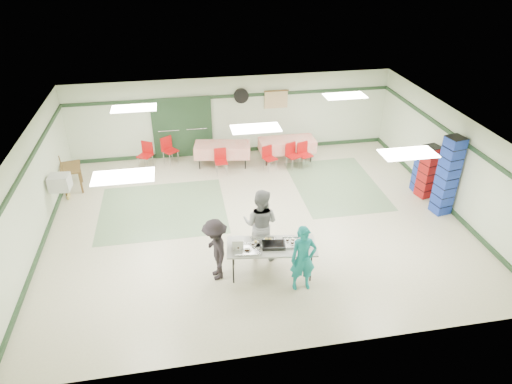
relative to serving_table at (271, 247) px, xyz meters
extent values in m
plane|color=beige|center=(0.04, 2.22, -0.72)|extent=(11.00, 11.00, 0.00)
plane|color=white|center=(0.04, 2.22, 1.98)|extent=(11.00, 11.00, 0.00)
plane|color=beige|center=(0.04, 6.72, 0.63)|extent=(11.00, 0.00, 11.00)
plane|color=beige|center=(0.04, -2.28, 0.63)|extent=(11.00, 0.00, 11.00)
plane|color=beige|center=(-5.46, 2.22, 0.63)|extent=(0.00, 9.00, 9.00)
plane|color=beige|center=(5.54, 2.22, 0.63)|extent=(0.00, 9.00, 9.00)
cube|color=#1E371F|center=(0.04, 6.69, 1.33)|extent=(11.00, 0.06, 0.10)
cube|color=#1E371F|center=(0.04, 6.69, -0.66)|extent=(11.00, 0.06, 0.12)
cube|color=#1E371F|center=(-5.43, 2.22, 1.33)|extent=(0.06, 9.00, 0.10)
cube|color=#1E371F|center=(-5.43, 2.22, -0.66)|extent=(0.06, 9.00, 0.12)
cube|color=#1E371F|center=(5.51, 2.22, 1.33)|extent=(0.06, 9.00, 0.10)
cube|color=#1E371F|center=(5.51, 2.22, -0.66)|extent=(0.06, 9.00, 0.12)
cube|color=gray|center=(-2.46, 3.22, -0.72)|extent=(3.50, 3.00, 0.01)
cube|color=gray|center=(2.84, 3.72, -0.72)|extent=(2.50, 3.50, 0.01)
cube|color=gray|center=(-2.16, 6.66, 0.33)|extent=(0.90, 0.06, 2.10)
cube|color=gray|center=(-1.21, 6.66, 0.33)|extent=(0.90, 0.06, 2.10)
cube|color=#1E371F|center=(-1.69, 6.64, 0.33)|extent=(2.00, 0.03, 2.15)
cylinder|color=black|center=(0.34, 6.66, 1.33)|extent=(0.50, 0.10, 0.50)
cube|color=tan|center=(1.54, 6.66, 1.13)|extent=(0.80, 0.02, 0.60)
cube|color=#9D9E99|center=(0.00, 0.00, 0.02)|extent=(2.08, 1.07, 0.04)
cylinder|color=black|center=(-0.90, -0.20, -0.36)|extent=(0.04, 0.04, 0.72)
cylinder|color=black|center=(0.81, -0.44, -0.36)|extent=(0.04, 0.04, 0.72)
cylinder|color=black|center=(-0.81, 0.44, -0.36)|extent=(0.04, 0.04, 0.72)
cylinder|color=black|center=(0.90, 0.20, -0.36)|extent=(0.04, 0.04, 0.72)
cube|color=silver|center=(0.56, -0.01, 0.05)|extent=(0.60, 0.49, 0.02)
cube|color=silver|center=(-0.15, 0.12, 0.05)|extent=(0.59, 0.48, 0.02)
cube|color=silver|center=(-0.56, -0.07, 0.05)|extent=(0.63, 0.51, 0.02)
cube|color=black|center=(0.04, -0.04, 0.08)|extent=(0.55, 0.39, 0.08)
cube|color=white|center=(-0.74, 0.10, 0.15)|extent=(0.28, 0.26, 0.23)
imported|color=#137E82|center=(0.57, -0.60, 0.06)|extent=(0.58, 0.39, 1.57)
imported|color=gray|center=(-0.12, 0.71, 0.18)|extent=(1.08, 0.99, 1.79)
imported|color=black|center=(-1.25, 0.09, 0.04)|extent=(0.68, 1.04, 1.51)
cube|color=red|center=(1.74, 5.73, 0.02)|extent=(1.86, 0.81, 0.05)
cube|color=red|center=(1.74, 5.73, -0.17)|extent=(1.86, 0.83, 0.40)
cylinder|color=black|center=(0.97, 5.42, -0.36)|extent=(0.04, 0.04, 0.72)
cylinder|color=black|center=(2.52, 5.42, -0.36)|extent=(0.04, 0.04, 0.72)
cylinder|color=black|center=(0.97, 6.04, -0.36)|extent=(0.04, 0.04, 0.72)
cylinder|color=black|center=(2.52, 6.04, -0.36)|extent=(0.04, 0.04, 0.72)
cube|color=red|center=(-0.46, 5.73, 0.02)|extent=(1.91, 1.06, 0.05)
cube|color=red|center=(-0.46, 5.73, -0.17)|extent=(1.92, 1.08, 0.40)
cylinder|color=black|center=(-1.25, 5.55, -0.36)|extent=(0.04, 0.04, 0.72)
cylinder|color=black|center=(0.24, 5.31, -0.36)|extent=(0.04, 0.04, 0.72)
cylinder|color=black|center=(-1.15, 6.15, -0.36)|extent=(0.04, 0.04, 0.72)
cylinder|color=black|center=(0.34, 5.91, -0.36)|extent=(0.04, 0.04, 0.72)
cube|color=red|center=(1.80, 5.08, -0.28)|extent=(0.52, 0.52, 0.04)
cube|color=red|center=(1.73, 5.24, -0.06)|extent=(0.38, 0.20, 0.40)
cylinder|color=silver|center=(1.72, 4.87, -0.51)|extent=(0.02, 0.02, 0.42)
cylinder|color=silver|center=(2.01, 5.00, -0.51)|extent=(0.02, 0.02, 0.42)
cylinder|color=silver|center=(1.59, 5.16, -0.51)|extent=(0.02, 0.02, 0.42)
cylinder|color=silver|center=(1.89, 5.29, -0.51)|extent=(0.02, 0.02, 0.42)
cube|color=red|center=(1.02, 5.08, -0.31)|extent=(0.50, 0.50, 0.04)
cube|color=red|center=(0.95, 5.23, -0.10)|extent=(0.36, 0.19, 0.38)
cylinder|color=silver|center=(0.94, 4.88, -0.52)|extent=(0.02, 0.02, 0.39)
cylinder|color=silver|center=(1.22, 5.00, -0.52)|extent=(0.02, 0.02, 0.39)
cylinder|color=silver|center=(0.82, 5.15, -0.52)|extent=(0.02, 0.02, 0.39)
cylinder|color=silver|center=(1.09, 5.28, -0.52)|extent=(0.02, 0.02, 0.39)
cube|color=red|center=(2.20, 5.08, -0.28)|extent=(0.51, 0.51, 0.04)
cube|color=red|center=(2.14, 5.25, -0.07)|extent=(0.39, 0.17, 0.40)
cylinder|color=silver|center=(2.11, 4.88, -0.51)|extent=(0.02, 0.02, 0.42)
cylinder|color=silver|center=(2.41, 4.98, -0.51)|extent=(0.02, 0.02, 0.42)
cylinder|color=silver|center=(2.00, 5.17, -0.51)|extent=(0.02, 0.02, 0.42)
cylinder|color=silver|center=(2.30, 5.28, -0.51)|extent=(0.02, 0.02, 0.42)
cube|color=red|center=(-0.58, 5.08, -0.29)|extent=(0.40, 0.40, 0.04)
cube|color=red|center=(-0.58, 5.25, -0.08)|extent=(0.39, 0.05, 0.39)
cylinder|color=silver|center=(-0.73, 4.92, -0.51)|extent=(0.02, 0.02, 0.41)
cylinder|color=silver|center=(-0.42, 4.93, -0.51)|extent=(0.02, 0.02, 0.41)
cylinder|color=silver|center=(-0.74, 5.23, -0.51)|extent=(0.02, 0.02, 0.41)
cylinder|color=silver|center=(-0.43, 5.24, -0.51)|extent=(0.02, 0.02, 0.41)
cube|color=red|center=(-2.16, 6.13, -0.25)|extent=(0.60, 0.60, 0.04)
cube|color=red|center=(-2.28, 6.28, -0.01)|extent=(0.37, 0.29, 0.43)
cylinder|color=silver|center=(-2.20, 5.89, -0.50)|extent=(0.02, 0.02, 0.45)
cylinder|color=silver|center=(-1.93, 6.09, -0.50)|extent=(0.02, 0.02, 0.45)
cylinder|color=silver|center=(-2.40, 6.17, -0.50)|extent=(0.02, 0.02, 0.45)
cylinder|color=silver|center=(-2.13, 6.37, -0.50)|extent=(0.02, 0.02, 0.45)
cube|color=red|center=(-2.99, 5.93, -0.27)|extent=(0.57, 0.57, 0.04)
cube|color=red|center=(-2.89, 6.09, -0.04)|extent=(0.38, 0.24, 0.41)
cylinder|color=silver|center=(-3.21, 5.87, -0.50)|extent=(0.02, 0.02, 0.43)
cylinder|color=silver|center=(-2.93, 5.70, -0.50)|extent=(0.02, 0.02, 0.43)
cylinder|color=silver|center=(-3.05, 6.16, -0.50)|extent=(0.02, 0.02, 0.43)
cylinder|color=silver|center=(-2.76, 5.99, -0.50)|extent=(0.02, 0.02, 0.43)
cube|color=#1B3AA5|center=(5.19, 1.72, 0.42)|extent=(0.51, 0.51, 2.27)
cube|color=#A71014|center=(5.19, 2.63, 0.08)|extent=(0.50, 0.50, 1.61)
cube|color=#1B3AA5|center=(5.19, 2.93, -0.05)|extent=(0.42, 0.42, 1.34)
cube|color=brown|center=(-5.11, 4.91, 0.00)|extent=(0.71, 0.97, 0.05)
cube|color=brown|center=(-5.28, 4.51, -0.37)|extent=(0.05, 0.05, 0.70)
cube|color=brown|center=(-4.83, 4.59, -0.37)|extent=(0.05, 0.05, 0.70)
cube|color=brown|center=(-5.40, 5.23, -0.37)|extent=(0.05, 0.05, 0.70)
cube|color=brown|center=(-4.95, 5.30, -0.37)|extent=(0.05, 0.05, 0.70)
cube|color=#A7A7A2|center=(-5.11, 3.54, 0.24)|extent=(0.56, 0.50, 0.42)
cylinder|color=brown|center=(-5.19, 4.41, -0.01)|extent=(0.08, 0.22, 1.37)
camera|label=1|loc=(-1.79, -8.02, 6.17)|focal=32.00mm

